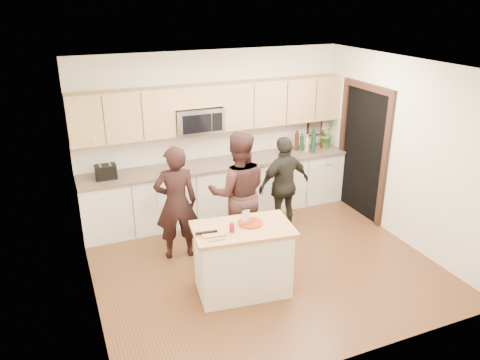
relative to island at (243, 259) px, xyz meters
name	(u,v)px	position (x,y,z in m)	size (l,w,h in m)	color
floor	(262,263)	(0.51, 0.48, -0.45)	(4.50, 4.50, 0.00)	brown
room_shell	(265,145)	(0.51, 0.48, 1.28)	(4.52, 4.02, 2.71)	beige
back_cabinetry	(220,189)	(0.51, 2.17, 0.02)	(4.50, 0.66, 0.94)	beige
upper_cabinetry	(217,106)	(0.54, 2.32, 1.39)	(4.50, 0.33, 0.75)	tan
microwave	(198,120)	(0.20, 2.28, 1.20)	(0.76, 0.41, 0.40)	silver
doorway	(363,147)	(2.74, 1.38, 0.70)	(0.06, 1.25, 2.20)	black
framed_picture	(314,126)	(2.46, 2.47, 0.83)	(0.30, 0.03, 0.38)	black
dish_towel	(166,183)	(-0.44, 1.99, 0.35)	(0.34, 0.60, 0.48)	white
island	(243,259)	(0.00, 0.00, 0.00)	(1.28, 0.85, 0.90)	beige
red_plate	(250,223)	(0.12, 0.05, 0.45)	(0.31, 0.31, 0.02)	maroon
box_grater	(245,216)	(0.05, 0.03, 0.58)	(0.10, 0.06, 0.22)	silver
drink_glass	(232,228)	(-0.16, -0.06, 0.50)	(0.06, 0.06, 0.11)	maroon
cutting_board	(213,234)	(-0.39, -0.04, 0.46)	(0.28, 0.16, 0.02)	tan
tongs	(206,232)	(-0.46, 0.00, 0.47)	(0.26, 0.03, 0.02)	black
knife	(217,239)	(-0.39, -0.18, 0.47)	(0.21, 0.02, 0.01)	silver
toaster	(106,172)	(-1.30, 2.15, 0.59)	(0.31, 0.20, 0.22)	black
bottle_cluster	(309,141)	(2.19, 2.17, 0.66)	(0.56, 0.33, 0.42)	#10321A
orchid	(327,133)	(2.57, 2.20, 0.74)	(0.28, 0.23, 0.52)	#376E2C
woman_left	(176,203)	(-0.51, 1.15, 0.37)	(0.60, 0.39, 1.65)	black
woman_center	(238,193)	(0.35, 0.99, 0.44)	(0.87, 0.68, 1.79)	#331B19
woman_right	(284,185)	(1.23, 1.27, 0.32)	(0.90, 0.38, 1.54)	black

